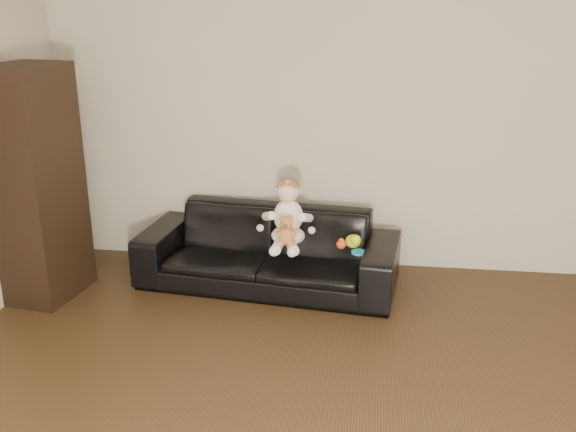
# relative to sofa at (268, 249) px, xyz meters

# --- Properties ---
(wall_back) EXTENTS (5.00, 0.00, 5.00)m
(wall_back) POSITION_rel_sofa_xyz_m (0.67, 0.50, 1.02)
(wall_back) COLOR #BCB19D
(wall_back) RESTS_ON ground
(sofa) EXTENTS (2.02, 0.98, 0.57)m
(sofa) POSITION_rel_sofa_xyz_m (0.00, 0.00, 0.00)
(sofa) COLOR black
(sofa) RESTS_ON floor
(cabinet) EXTENTS (0.50, 0.64, 1.69)m
(cabinet) POSITION_rel_sofa_xyz_m (-1.59, -0.38, 0.56)
(cabinet) COLOR black
(cabinet) RESTS_ON floor
(shelf_item) EXTENTS (0.21, 0.27, 0.28)m
(shelf_item) POSITION_rel_sofa_xyz_m (-1.57, -0.38, 0.94)
(shelf_item) COLOR silver
(shelf_item) RESTS_ON cabinet
(baby) EXTENTS (0.35, 0.43, 0.50)m
(baby) POSITION_rel_sofa_xyz_m (0.17, -0.11, 0.31)
(baby) COLOR #FBD4D8
(baby) RESTS_ON sofa
(teddy_bear) EXTENTS (0.12, 0.13, 0.22)m
(teddy_bear) POSITION_rel_sofa_xyz_m (0.18, -0.26, 0.26)
(teddy_bear) COLOR #B66F34
(teddy_bear) RESTS_ON sofa
(toy_green) EXTENTS (0.15, 0.16, 0.10)m
(toy_green) POSITION_rel_sofa_xyz_m (0.65, -0.10, 0.14)
(toy_green) COLOR #D1DC19
(toy_green) RESTS_ON sofa
(toy_rattle) EXTENTS (0.08, 0.08, 0.07)m
(toy_rattle) POSITION_rel_sofa_xyz_m (0.56, -0.14, 0.13)
(toy_rattle) COLOR #DE4A1A
(toy_rattle) RESTS_ON sofa
(toy_blue_disc) EXTENTS (0.14, 0.14, 0.01)m
(toy_blue_disc) POSITION_rel_sofa_xyz_m (0.69, -0.21, 0.10)
(toy_blue_disc) COLOR #1A8BD5
(toy_blue_disc) RESTS_ON sofa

